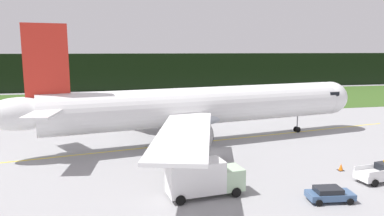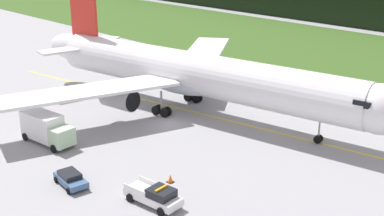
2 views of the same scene
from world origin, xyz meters
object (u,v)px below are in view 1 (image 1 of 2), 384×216
object	(u,v)px
airliner	(199,107)
ops_pickup_truck	(383,172)
catering_truck	(203,177)
staff_car	(329,194)
apron_cone	(341,167)

from	to	relation	value
airliner	ops_pickup_truck	bearing A→B (deg)	-52.48
catering_truck	staff_car	xyz separation A→B (m)	(10.63, -3.56, -1.09)
staff_car	apron_cone	xyz separation A→B (m)	(6.11, 7.09, -0.31)
staff_car	apron_cone	size ratio (longest dim) A/B	5.29
airliner	apron_cone	size ratio (longest dim) A/B	68.04
airliner	catering_truck	xyz separation A→B (m)	(-4.19, -18.94, -3.41)
apron_cone	catering_truck	bearing A→B (deg)	-168.10
ops_pickup_truck	catering_truck	distance (m)	18.94
airliner	apron_cone	distance (m)	20.45
airliner	staff_car	world-z (taller)	airliner
airliner	apron_cone	bearing A→B (deg)	-50.83
ops_pickup_truck	apron_cone	xyz separation A→B (m)	(-2.18, 3.78, -0.52)
ops_pickup_truck	staff_car	distance (m)	8.93
ops_pickup_truck	catering_truck	bearing A→B (deg)	179.24
airliner	catering_truck	size ratio (longest dim) A/B	7.45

